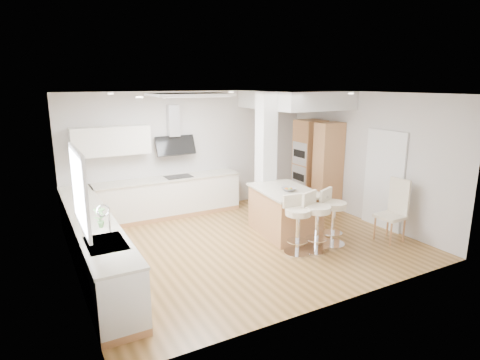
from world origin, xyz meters
TOP-DOWN VIEW (x-y plane):
  - ground at (0.00, 0.00)m, footprint 6.00×6.00m
  - ceiling at (0.00, 0.00)m, footprint 6.00×5.00m
  - wall_back at (0.00, 2.50)m, footprint 6.00×0.04m
  - wall_left at (-3.00, 0.00)m, footprint 0.04×5.00m
  - wall_right at (3.00, 0.00)m, footprint 0.04×5.00m
  - skylight at (-0.79, 0.60)m, footprint 4.10×2.10m
  - window_left at (-2.96, -0.90)m, footprint 0.06×1.28m
  - doorway_right at (2.97, -0.60)m, footprint 0.05×1.00m
  - counter_left at (-2.70, 0.23)m, footprint 0.63×4.50m
  - counter_back at (-0.91, 2.22)m, footprint 3.62×0.63m
  - pillar at (1.05, 0.95)m, footprint 0.35×0.35m
  - soffit at (2.10, 1.40)m, footprint 1.78×2.20m
  - oven_column at (2.68, 1.23)m, footprint 0.63×1.21m
  - peninsula at (0.94, 0.05)m, footprint 1.16×1.62m
  - bar_stool_a at (0.58, -0.86)m, footprint 0.50×0.50m
  - bar_stool_b at (0.93, -0.94)m, footprint 0.63×0.63m
  - bar_stool_c at (1.39, -0.86)m, footprint 0.63×0.63m
  - dining_chair at (2.61, -1.24)m, footprint 0.49×0.49m

SIDE VIEW (x-z plane):
  - ground at x=0.00m, z-range 0.00..0.00m
  - ceiling at x=0.00m, z-range -0.01..0.01m
  - counter_left at x=-2.70m, z-range -0.22..1.13m
  - peninsula at x=0.94m, z-range -0.03..0.97m
  - bar_stool_a at x=0.58m, z-range 0.07..1.12m
  - bar_stool_c at x=1.39m, z-range 0.07..1.13m
  - bar_stool_b at x=0.93m, z-range 0.07..1.16m
  - dining_chair at x=2.61m, z-range 0.04..1.25m
  - counter_back at x=-0.91m, z-range -0.55..1.95m
  - doorway_right at x=2.97m, z-range -0.05..2.05m
  - oven_column at x=2.68m, z-range 0.00..2.10m
  - wall_back at x=0.00m, z-range 0.00..2.80m
  - wall_left at x=-3.00m, z-range 0.00..2.80m
  - wall_right at x=3.00m, z-range 0.00..2.80m
  - pillar at x=1.05m, z-range 0.00..2.80m
  - window_left at x=-2.96m, z-range 1.16..2.23m
  - soffit at x=2.10m, z-range 2.40..2.80m
  - skylight at x=-0.79m, z-range 2.74..2.80m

